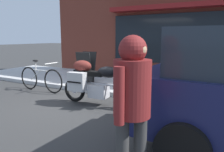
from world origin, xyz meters
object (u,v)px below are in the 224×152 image
object	(u,v)px
touring_motorcycle	(95,81)
pedestrian_walking	(132,96)
parked_bicycle	(41,79)
sandwich_board_sign	(86,67)

from	to	relation	value
touring_motorcycle	pedestrian_walking	world-z (taller)	pedestrian_walking
parked_bicycle	sandwich_board_sign	size ratio (longest dim) A/B	1.71
parked_bicycle	sandwich_board_sign	world-z (taller)	sandwich_board_sign
touring_motorcycle	sandwich_board_sign	world-z (taller)	touring_motorcycle
sandwich_board_sign	parked_bicycle	bearing A→B (deg)	-119.29
sandwich_board_sign	touring_motorcycle	bearing A→B (deg)	-48.75
parked_bicycle	pedestrian_walking	distance (m)	5.07
touring_motorcycle	parked_bicycle	bearing A→B (deg)	170.73
pedestrian_walking	parked_bicycle	bearing A→B (deg)	147.59
parked_bicycle	sandwich_board_sign	distance (m)	1.53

